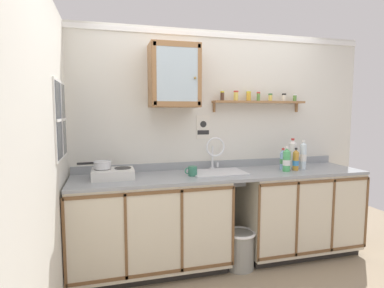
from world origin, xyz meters
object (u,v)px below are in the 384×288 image
Objects in this scene: bottle_water_blue_3 at (283,160)px; saucepan at (102,165)px; bottle_soda_green_4 at (287,160)px; wall_cabinet at (174,76)px; bottle_juice_amber_1 at (296,160)px; mug at (192,171)px; bottle_opaque_white_0 at (292,154)px; bottle_water_clear_2 at (303,156)px; trash_bin at (240,249)px; warning_sign at (203,127)px; hot_plate_stove at (113,174)px; sink at (217,173)px.

saucepan is at bearing 179.13° from bottle_water_blue_3.
bottle_water_blue_3 is 0.11m from bottle_soda_green_4.
bottle_water_blue_3 is at bearing -7.00° from wall_cabinet.
mug is (-1.14, 0.01, -0.06)m from bottle_juice_amber_1.
bottle_opaque_white_0 reaches higher than bottle_water_clear_2.
bottle_opaque_white_0 reaches higher than bottle_water_blue_3.
saucepan is 0.81× the size of trash_bin.
warning_sign is at bearing 157.99° from bottle_juice_amber_1.
bottle_water_clear_2 is 1.62m from wall_cabinet.
hot_plate_stove is at bearing 177.38° from bottle_juice_amber_1.
sink is 1.66× the size of bottle_opaque_white_0.
bottle_water_blue_3 is 0.93m from warning_sign.
bottle_soda_green_4 reaches higher than saucepan.
bottle_water_blue_3 is (1.88, -0.03, -0.03)m from saucepan.
bottle_soda_green_4 is at bearing -4.18° from saucepan.
mug is 0.20× the size of wall_cabinet.
bottle_soda_green_4 is at bearing -12.35° from wall_cabinet.
bottle_water_clear_2 is 0.24m from bottle_soda_green_4.
bottle_water_clear_2 reaches higher than trash_bin.
bottle_soda_green_4 is (1.86, -0.14, -0.02)m from saucepan.
bottle_water_blue_3 is 1.46m from wall_cabinet.
saucepan is at bearing 175.82° from bottle_soda_green_4.
bottle_soda_green_4 is 1.45m from wall_cabinet.
wall_cabinet is 1.65× the size of trash_bin.
wall_cabinet reaches higher than bottle_water_blue_3.
bottle_juice_amber_1 is at bearing 10.64° from trash_bin.
bottle_water_blue_3 is (1.78, -0.01, 0.06)m from hot_plate_stove.
bottle_water_clear_2 is at bearing 12.68° from bottle_soda_green_4.
mug is at bearing 179.56° from bottle_juice_amber_1.
mug is at bearing -121.46° from warning_sign.
trash_bin is at bearing -169.73° from bottle_soda_green_4.
bottle_soda_green_4 is (-0.23, -0.05, -0.03)m from bottle_water_clear_2.
bottle_soda_green_4 is (-0.02, -0.11, 0.01)m from bottle_water_blue_3.
bottle_juice_amber_1 is 0.12m from bottle_water_clear_2.
bottle_soda_green_4 is at bearing -3.70° from hot_plate_stove.
warning_sign is (0.97, 0.28, 0.41)m from hot_plate_stove.
saucepan is 2.43× the size of mug.
saucepan is (-1.14, 0.01, 0.13)m from sink.
bottle_opaque_white_0 is 0.17m from bottle_water_blue_3.
mug is (-1.01, 0.04, -0.07)m from bottle_soda_green_4.
bottle_opaque_white_0 is 1.37× the size of bottle_juice_amber_1.
mug is (0.75, -0.08, 0.00)m from hot_plate_stove.
trash_bin is (0.23, -0.50, -1.19)m from warning_sign.
sink is 0.78m from trash_bin.
sink is at bearing 125.03° from trash_bin.
wall_cabinet reaches higher than bottle_soda_green_4.
wall_cabinet is at bearing 12.40° from hot_plate_stove.
warning_sign is (-0.96, 0.24, 0.30)m from bottle_opaque_white_0.
warning_sign is (0.35, 0.15, -0.52)m from wall_cabinet.
bottle_soda_green_4 reaches higher than bottle_juice_amber_1.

